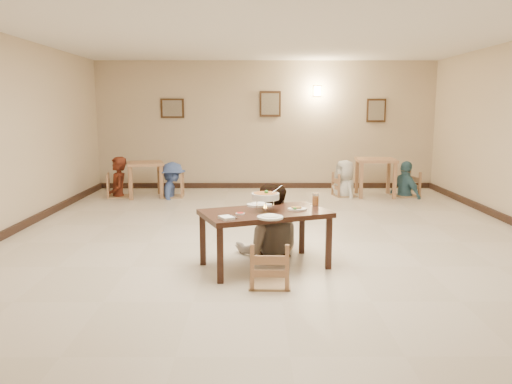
{
  "coord_description": "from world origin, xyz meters",
  "views": [
    {
      "loc": [
        -0.28,
        -6.91,
        1.89
      ],
      "look_at": [
        -0.25,
        -0.4,
        0.8
      ],
      "focal_mm": 35.0,
      "sensor_mm": 36.0,
      "label": 1
    }
  ],
  "objects_px": {
    "chair_far": "(272,211)",
    "bg_table_right": "(376,165)",
    "bg_chair_rl": "(345,174)",
    "drink_glass": "(316,200)",
    "bg_chair_ll": "(118,175)",
    "main_diner": "(269,184)",
    "main_table": "(265,218)",
    "bg_diner_d": "(407,161)",
    "chair_near": "(270,243)",
    "bg_diner_b": "(172,162)",
    "bg_table_left": "(145,168)",
    "bg_diner_a": "(117,157)",
    "bg_diner_c": "(345,160)",
    "curry_warmer": "(265,196)",
    "bg_chair_rr": "(406,173)",
    "bg_chair_lr": "(172,175)"
  },
  "relations": [
    {
      "from": "chair_far",
      "to": "bg_diner_b",
      "type": "bearing_deg",
      "value": 130.14
    },
    {
      "from": "main_diner",
      "to": "bg_diner_c",
      "type": "distance_m",
      "value": 4.73
    },
    {
      "from": "main_table",
      "to": "bg_table_left",
      "type": "bearing_deg",
      "value": 95.71
    },
    {
      "from": "chair_near",
      "to": "chair_far",
      "type": "bearing_deg",
      "value": -91.37
    },
    {
      "from": "bg_chair_rr",
      "to": "bg_diner_d",
      "type": "bearing_deg",
      "value": 161.75
    },
    {
      "from": "bg_chair_ll",
      "to": "curry_warmer",
      "type": "bearing_deg",
      "value": -160.08
    },
    {
      "from": "drink_glass",
      "to": "bg_chair_rr",
      "type": "distance_m",
      "value": 5.25
    },
    {
      "from": "main_table",
      "to": "chair_far",
      "type": "bearing_deg",
      "value": 59.93
    },
    {
      "from": "bg_chair_lr",
      "to": "bg_chair_rl",
      "type": "relative_size",
      "value": 1.02
    },
    {
      "from": "main_table",
      "to": "bg_chair_lr",
      "type": "distance_m",
      "value": 5.18
    },
    {
      "from": "bg_diner_a",
      "to": "main_table",
      "type": "bearing_deg",
      "value": 12.13
    },
    {
      "from": "bg_chair_ll",
      "to": "bg_diner_c",
      "type": "height_order",
      "value": "bg_diner_c"
    },
    {
      "from": "drink_glass",
      "to": "bg_diner_a",
      "type": "xyz_separation_m",
      "value": [
        -3.71,
        4.52,
        0.11
      ]
    },
    {
      "from": "main_diner",
      "to": "bg_chair_lr",
      "type": "distance_m",
      "value": 4.68
    },
    {
      "from": "chair_far",
      "to": "bg_table_left",
      "type": "relative_size",
      "value": 1.17
    },
    {
      "from": "bg_diner_a",
      "to": "drink_glass",
      "type": "bearing_deg",
      "value": 19.2
    },
    {
      "from": "drink_glass",
      "to": "bg_chair_rr",
      "type": "relative_size",
      "value": 0.16
    },
    {
      "from": "bg_chair_ll",
      "to": "bg_chair_rl",
      "type": "bearing_deg",
      "value": -101.28
    },
    {
      "from": "bg_diner_b",
      "to": "bg_chair_ll",
      "type": "bearing_deg",
      "value": 84.41
    },
    {
      "from": "bg_chair_ll",
      "to": "bg_chair_rl",
      "type": "distance_m",
      "value": 4.93
    },
    {
      "from": "bg_table_left",
      "to": "bg_diner_d",
      "type": "height_order",
      "value": "bg_diner_d"
    },
    {
      "from": "chair_far",
      "to": "bg_table_left",
      "type": "xyz_separation_m",
      "value": [
        -2.59,
        4.16,
        0.08
      ]
    },
    {
      "from": "chair_far",
      "to": "chair_near",
      "type": "height_order",
      "value": "chair_far"
    },
    {
      "from": "bg_chair_ll",
      "to": "bg_diner_b",
      "type": "bearing_deg",
      "value": -104.05
    },
    {
      "from": "chair_near",
      "to": "bg_diner_a",
      "type": "relative_size",
      "value": 0.54
    },
    {
      "from": "drink_glass",
      "to": "bg_chair_ll",
      "type": "xyz_separation_m",
      "value": [
        -3.71,
        4.52,
        -0.28
      ]
    },
    {
      "from": "chair_far",
      "to": "bg_diner_c",
      "type": "distance_m",
      "value": 4.6
    },
    {
      "from": "bg_table_left",
      "to": "chair_near",
      "type": "bearing_deg",
      "value": -65.35
    },
    {
      "from": "bg_chair_rl",
      "to": "drink_glass",
      "type": "bearing_deg",
      "value": 153.42
    },
    {
      "from": "chair_near",
      "to": "drink_glass",
      "type": "bearing_deg",
      "value": -120.53
    },
    {
      "from": "chair_far",
      "to": "chair_near",
      "type": "distance_m",
      "value": 1.33
    },
    {
      "from": "drink_glass",
      "to": "bg_diner_d",
      "type": "xyz_separation_m",
      "value": [
        2.54,
        4.59,
        0.01
      ]
    },
    {
      "from": "curry_warmer",
      "to": "bg_chair_lr",
      "type": "height_order",
      "value": "bg_chair_lr"
    },
    {
      "from": "drink_glass",
      "to": "bg_chair_rr",
      "type": "bearing_deg",
      "value": 61.05
    },
    {
      "from": "chair_far",
      "to": "bg_diner_a",
      "type": "bearing_deg",
      "value": 141.72
    },
    {
      "from": "bg_diner_b",
      "to": "bg_table_left",
      "type": "bearing_deg",
      "value": 81.11
    },
    {
      "from": "chair_far",
      "to": "bg_table_right",
      "type": "xyz_separation_m",
      "value": [
        2.41,
        4.25,
        0.14
      ]
    },
    {
      "from": "chair_far",
      "to": "bg_chair_ll",
      "type": "height_order",
      "value": "chair_far"
    },
    {
      "from": "curry_warmer",
      "to": "bg_chair_rl",
      "type": "bearing_deg",
      "value": 69.52
    },
    {
      "from": "drink_glass",
      "to": "curry_warmer",
      "type": "bearing_deg",
      "value": -153.4
    },
    {
      "from": "bg_table_right",
      "to": "bg_diner_d",
      "type": "distance_m",
      "value": 0.67
    },
    {
      "from": "main_table",
      "to": "bg_diner_b",
      "type": "relative_size",
      "value": 1.09
    },
    {
      "from": "main_table",
      "to": "bg_chair_ll",
      "type": "bearing_deg",
      "value": 101.06
    },
    {
      "from": "bg_diner_d",
      "to": "bg_diner_c",
      "type": "bearing_deg",
      "value": 63.33
    },
    {
      "from": "bg_chair_ll",
      "to": "main_diner",
      "type": "bearing_deg",
      "value": -156.19
    },
    {
      "from": "chair_near",
      "to": "bg_chair_rl",
      "type": "relative_size",
      "value": 0.98
    },
    {
      "from": "bg_table_right",
      "to": "bg_diner_d",
      "type": "height_order",
      "value": "bg_diner_d"
    },
    {
      "from": "bg_chair_ll",
      "to": "bg_chair_rl",
      "type": "relative_size",
      "value": 1.01
    },
    {
      "from": "chair_far",
      "to": "curry_warmer",
      "type": "distance_m",
      "value": 0.77
    },
    {
      "from": "bg_table_left",
      "to": "bg_chair_lr",
      "type": "distance_m",
      "value": 0.61
    }
  ]
}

